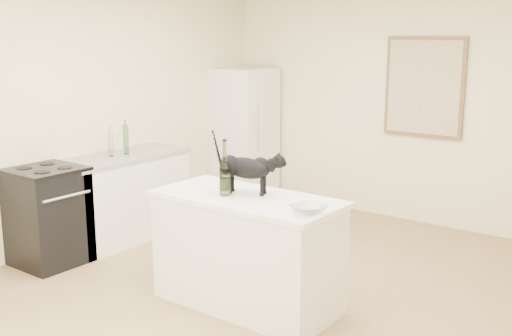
# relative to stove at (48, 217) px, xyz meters

# --- Properties ---
(floor) EXTENTS (5.50, 5.50, 0.00)m
(floor) POSITION_rel_stove_xyz_m (1.95, 0.60, -0.45)
(floor) COLOR #9F7D54
(floor) RESTS_ON ground
(wall_back) EXTENTS (4.50, 0.00, 4.50)m
(wall_back) POSITION_rel_stove_xyz_m (1.95, 3.35, 0.85)
(wall_back) COLOR #FFF1C5
(wall_back) RESTS_ON ground
(wall_left) EXTENTS (0.00, 5.50, 5.50)m
(wall_left) POSITION_rel_stove_xyz_m (-0.30, 0.60, 0.85)
(wall_left) COLOR #FFF1C5
(wall_left) RESTS_ON ground
(island_base) EXTENTS (1.44, 0.67, 0.86)m
(island_base) POSITION_rel_stove_xyz_m (2.05, 0.40, -0.02)
(island_base) COLOR white
(island_base) RESTS_ON floor
(island_top) EXTENTS (1.50, 0.70, 0.04)m
(island_top) POSITION_rel_stove_xyz_m (2.05, 0.40, 0.43)
(island_top) COLOR white
(island_top) RESTS_ON island_base
(left_cabinets) EXTENTS (0.60, 1.40, 0.86)m
(left_cabinets) POSITION_rel_stove_xyz_m (0.00, 0.90, -0.02)
(left_cabinets) COLOR white
(left_cabinets) RESTS_ON floor
(left_countertop) EXTENTS (0.62, 1.44, 0.04)m
(left_countertop) POSITION_rel_stove_xyz_m (0.00, 0.90, 0.43)
(left_countertop) COLOR gray
(left_countertop) RESTS_ON left_cabinets
(stove) EXTENTS (0.60, 0.60, 0.90)m
(stove) POSITION_rel_stove_xyz_m (0.00, 0.00, 0.00)
(stove) COLOR black
(stove) RESTS_ON floor
(fridge) EXTENTS (0.68, 0.68, 1.70)m
(fridge) POSITION_rel_stove_xyz_m (0.00, 2.95, 0.40)
(fridge) COLOR white
(fridge) RESTS_ON floor
(artwork_frame) EXTENTS (0.90, 0.03, 1.10)m
(artwork_frame) POSITION_rel_stove_xyz_m (2.25, 3.32, 1.10)
(artwork_frame) COLOR brown
(artwork_frame) RESTS_ON wall_back
(artwork_canvas) EXTENTS (0.82, 0.00, 1.02)m
(artwork_canvas) POSITION_rel_stove_xyz_m (2.25, 3.30, 1.10)
(artwork_canvas) COLOR beige
(artwork_canvas) RESTS_ON wall_back
(black_cat) EXTENTS (0.55, 0.34, 0.37)m
(black_cat) POSITION_rel_stove_xyz_m (2.00, 0.46, 0.63)
(black_cat) COLOR black
(black_cat) RESTS_ON island_top
(wine_bottle) EXTENTS (0.09, 0.09, 0.39)m
(wine_bottle) POSITION_rel_stove_xyz_m (1.90, 0.31, 0.64)
(wine_bottle) COLOR #396227
(wine_bottle) RESTS_ON island_top
(glass_bowl) EXTENTS (0.29, 0.29, 0.06)m
(glass_bowl) POSITION_rel_stove_xyz_m (2.68, 0.29, 0.48)
(glass_bowl) COLOR silver
(glass_bowl) RESTS_ON island_top
(fridge_paper) EXTENTS (0.06, 0.12, 0.17)m
(fridge_paper) POSITION_rel_stove_xyz_m (0.34, 2.98, 0.87)
(fridge_paper) COLOR beige
(fridge_paper) RESTS_ON fridge
(counter_bottle_cluster) EXTENTS (0.09, 0.24, 0.30)m
(counter_bottle_cluster) POSITION_rel_stove_xyz_m (-0.00, 0.89, 0.59)
(counter_bottle_cluster) COLOR #97A295
(counter_bottle_cluster) RESTS_ON left_countertop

